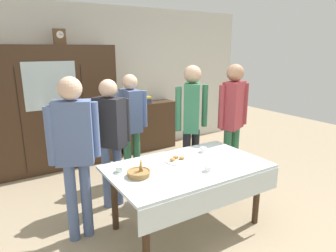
% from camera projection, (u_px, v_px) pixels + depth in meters
% --- Properties ---
extents(ground_plane, '(12.00, 12.00, 0.00)m').
position_uv_depth(ground_plane, '(177.00, 217.00, 3.55)').
color(ground_plane, tan).
rests_on(ground_plane, ground).
extents(back_wall, '(6.40, 0.10, 2.70)m').
position_uv_depth(back_wall, '(97.00, 83.00, 5.38)').
color(back_wall, silver).
rests_on(back_wall, ground).
extents(dining_table, '(1.70, 1.02, 0.74)m').
position_uv_depth(dining_table, '(189.00, 175.00, 3.19)').
color(dining_table, '#3D2819').
rests_on(dining_table, ground).
extents(wall_cabinet, '(2.13, 0.46, 2.02)m').
position_uv_depth(wall_cabinet, '(50.00, 109.00, 4.77)').
color(wall_cabinet, '#3D2819').
rests_on(wall_cabinet, ground).
extents(mantel_clock, '(0.18, 0.11, 0.24)m').
position_uv_depth(mantel_clock, '(59.00, 37.00, 4.61)').
color(mantel_clock, brown).
rests_on(mantel_clock, wall_cabinet).
extents(bookshelf_low, '(1.12, 0.35, 0.94)m').
position_uv_depth(bookshelf_low, '(147.00, 126.00, 5.85)').
color(bookshelf_low, '#3D2819').
rests_on(bookshelf_low, ground).
extents(book_stack, '(0.19, 0.24, 0.12)m').
position_uv_depth(book_stack, '(146.00, 100.00, 5.72)').
color(book_stack, '#664C7A').
rests_on(book_stack, bookshelf_low).
extents(tea_cup_back_edge, '(0.13, 0.13, 0.06)m').
position_uv_depth(tea_cup_back_edge, '(208.00, 169.00, 3.03)').
color(tea_cup_back_edge, white).
rests_on(tea_cup_back_edge, dining_table).
extents(tea_cup_far_left, '(0.13, 0.13, 0.06)m').
position_uv_depth(tea_cup_far_left, '(120.00, 170.00, 3.01)').
color(tea_cup_far_left, silver).
rests_on(tea_cup_far_left, dining_table).
extents(tea_cup_mid_right, '(0.13, 0.13, 0.06)m').
position_uv_depth(tea_cup_mid_right, '(203.00, 150.00, 3.59)').
color(tea_cup_mid_right, white).
rests_on(tea_cup_mid_right, dining_table).
extents(bread_basket, '(0.24, 0.24, 0.16)m').
position_uv_depth(bread_basket, '(139.00, 173.00, 2.92)').
color(bread_basket, '#9E7542').
rests_on(bread_basket, dining_table).
extents(pastry_plate, '(0.28, 0.28, 0.05)m').
position_uv_depth(pastry_plate, '(177.00, 160.00, 3.31)').
color(pastry_plate, white).
rests_on(pastry_plate, dining_table).
extents(spoon_back_edge, '(0.12, 0.02, 0.01)m').
position_uv_depth(spoon_back_edge, '(230.00, 156.00, 3.47)').
color(spoon_back_edge, silver).
rests_on(spoon_back_edge, dining_table).
extents(spoon_center, '(0.12, 0.02, 0.01)m').
position_uv_depth(spoon_center, '(185.00, 153.00, 3.55)').
color(spoon_center, silver).
rests_on(spoon_center, dining_table).
extents(person_by_cabinet, '(0.52, 0.41, 1.62)m').
position_uv_depth(person_by_cabinet, '(110.00, 132.00, 3.58)').
color(person_by_cabinet, slate).
rests_on(person_by_cabinet, ground).
extents(person_beside_shelf, '(0.52, 0.41, 1.75)m').
position_uv_depth(person_beside_shelf, '(192.00, 116.00, 4.01)').
color(person_beside_shelf, '#232328').
rests_on(person_beside_shelf, ground).
extents(person_behind_table_right, '(0.52, 0.36, 1.61)m').
position_uv_depth(person_behind_table_right, '(131.00, 118.00, 4.27)').
color(person_behind_table_right, '#33704C').
rests_on(person_behind_table_right, ground).
extents(person_behind_table_left, '(0.52, 0.32, 1.71)m').
position_uv_depth(person_behind_table_left, '(74.00, 144.00, 2.91)').
color(person_behind_table_left, slate).
rests_on(person_behind_table_left, ground).
extents(person_near_right_end, '(0.52, 0.33, 1.76)m').
position_uv_depth(person_near_right_end, '(233.00, 114.00, 4.11)').
color(person_near_right_end, '#33704C').
rests_on(person_near_right_end, ground).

